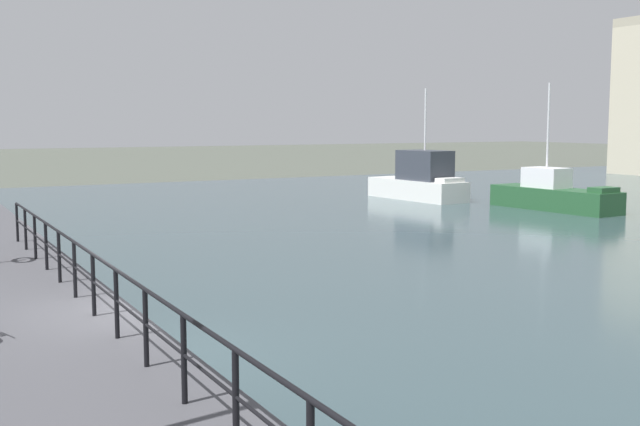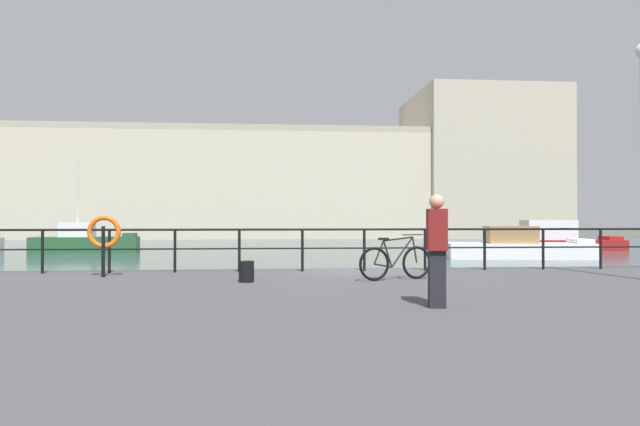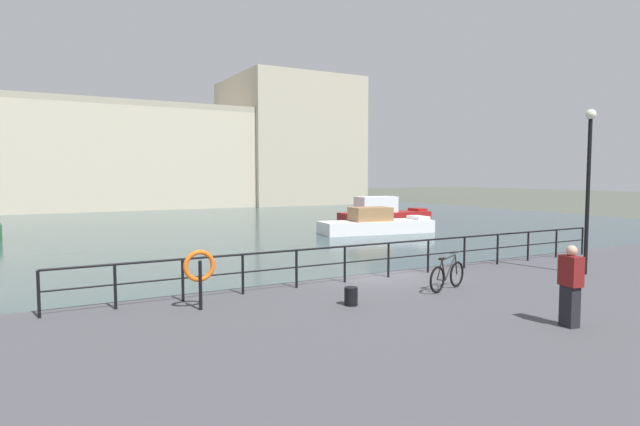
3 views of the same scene
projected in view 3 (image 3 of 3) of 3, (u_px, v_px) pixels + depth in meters
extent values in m
plane|color=#4C5147|center=(370.00, 302.00, 16.70)|extent=(240.00, 240.00, 0.00)
cube|color=#33474C|center=(159.00, 224.00, 42.98)|extent=(80.00, 60.00, 0.01)
cube|color=#47474C|center=(547.00, 346.00, 11.02)|extent=(56.00, 13.00, 0.92)
cube|color=#C1B79E|center=(112.00, 160.00, 64.56)|extent=(64.28, 15.48, 11.74)
cube|color=#B2A891|center=(288.00, 142.00, 76.04)|extent=(16.34, 17.03, 17.54)
cube|color=#A49C86|center=(121.00, 102.00, 57.63)|extent=(64.28, 0.60, 0.70)
cube|color=white|center=(376.00, 227.00, 36.48)|extent=(8.24, 3.58, 0.86)
cube|color=#997047|center=(370.00, 214.00, 36.24)|extent=(2.90, 2.21, 0.95)
cube|color=white|center=(418.00, 218.00, 37.63)|extent=(1.19, 1.83, 0.24)
cube|color=maroon|center=(385.00, 216.00, 46.82)|extent=(8.55, 2.96, 0.74)
cube|color=silver|center=(376.00, 204.00, 46.34)|extent=(3.57, 2.16, 1.39)
cube|color=maroon|center=(418.00, 209.00, 48.29)|extent=(1.12, 1.74, 0.24)
cylinder|color=black|center=(39.00, 294.00, 11.42)|extent=(0.07, 0.07, 1.05)
cylinder|color=black|center=(115.00, 287.00, 12.19)|extent=(0.07, 0.07, 1.05)
cylinder|color=black|center=(183.00, 280.00, 12.95)|extent=(0.07, 0.07, 1.05)
cylinder|color=black|center=(243.00, 274.00, 13.72)|extent=(0.07, 0.07, 1.05)
cylinder|color=black|center=(296.00, 269.00, 14.49)|extent=(0.07, 0.07, 1.05)
cylinder|color=black|center=(345.00, 264.00, 15.25)|extent=(0.07, 0.07, 1.05)
cylinder|color=black|center=(388.00, 260.00, 16.02)|extent=(0.07, 0.07, 1.05)
cylinder|color=black|center=(428.00, 256.00, 16.78)|extent=(0.07, 0.07, 1.05)
cylinder|color=black|center=(464.00, 253.00, 17.55)|extent=(0.07, 0.07, 1.05)
cylinder|color=black|center=(498.00, 249.00, 18.32)|extent=(0.07, 0.07, 1.05)
cylinder|color=black|center=(528.00, 246.00, 19.08)|extent=(0.07, 0.07, 1.05)
cylinder|color=black|center=(556.00, 244.00, 19.85)|extent=(0.07, 0.07, 1.05)
cylinder|color=black|center=(582.00, 241.00, 20.61)|extent=(0.07, 0.07, 1.05)
cylinder|color=black|center=(389.00, 243.00, 15.98)|extent=(18.84, 0.06, 0.06)
cylinder|color=black|center=(388.00, 258.00, 16.01)|extent=(18.84, 0.04, 0.04)
torus|color=black|center=(457.00, 274.00, 14.63)|extent=(0.70, 0.28, 0.72)
torus|color=black|center=(437.00, 280.00, 13.86)|extent=(0.70, 0.28, 0.72)
cylinder|color=black|center=(450.00, 267.00, 14.34)|extent=(0.53, 0.20, 0.66)
cylinder|color=black|center=(444.00, 270.00, 14.08)|extent=(0.23, 0.11, 0.58)
cylinder|color=black|center=(449.00, 257.00, 14.25)|extent=(0.70, 0.26, 0.11)
cylinder|color=black|center=(441.00, 280.00, 14.02)|extent=(0.42, 0.17, 0.12)
cylinder|color=black|center=(440.00, 270.00, 13.92)|extent=(0.26, 0.11, 0.51)
cylinder|color=black|center=(456.00, 264.00, 14.57)|extent=(0.14, 0.08, 0.57)
cube|color=black|center=(442.00, 259.00, 13.99)|extent=(0.24, 0.15, 0.05)
cylinder|color=black|center=(455.00, 253.00, 14.51)|extent=(0.50, 0.18, 0.02)
cylinder|color=black|center=(351.00, 296.00, 12.57)|extent=(0.32, 0.32, 0.44)
cylinder|color=black|center=(200.00, 285.00, 12.12)|extent=(0.08, 0.08, 1.15)
torus|color=orange|center=(199.00, 266.00, 12.14)|extent=(0.75, 0.11, 0.75)
cylinder|color=black|center=(588.00, 197.00, 16.36)|extent=(0.12, 0.12, 4.84)
sphere|color=silver|center=(591.00, 114.00, 16.18)|extent=(0.32, 0.32, 0.32)
cube|color=black|center=(570.00, 306.00, 10.79)|extent=(0.30, 0.38, 0.85)
cube|color=maroon|center=(571.00, 271.00, 10.74)|extent=(0.36, 0.48, 0.62)
sphere|color=tan|center=(572.00, 251.00, 10.71)|extent=(0.22, 0.22, 0.22)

